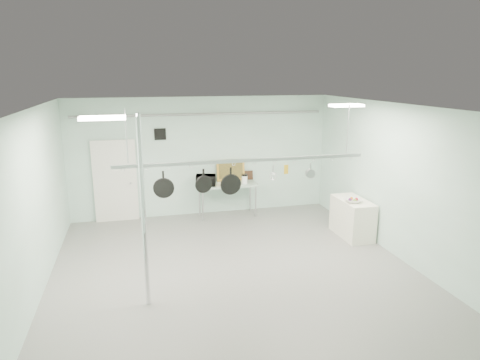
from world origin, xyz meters
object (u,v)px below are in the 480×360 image
object	(u,v)px
side_cabinet	(352,218)
coffee_canister	(245,180)
prep_table	(227,186)
microwave	(206,180)
skillet_left	(164,185)
chrome_pole	(144,214)
skillet_right	(231,181)
skillet_mid	(204,181)
pot_rack	(244,159)
fruit_bowl	(353,201)

from	to	relation	value
side_cabinet	coffee_canister	bearing A→B (deg)	135.51
prep_table	microwave	distance (m)	0.63
microwave	skillet_left	bearing A→B (deg)	80.22
chrome_pole	skillet_left	distance (m)	1.01
coffee_canister	skillet_right	distance (m)	3.45
microwave	coffee_canister	size ratio (longest dim) A/B	2.31
microwave	skillet_mid	bearing A→B (deg)	92.08
prep_table	skillet_left	size ratio (longest dim) A/B	3.13
prep_table	pot_rack	size ratio (longest dim) A/B	0.33
pot_rack	microwave	bearing A→B (deg)	93.32
side_cabinet	coffee_canister	distance (m)	3.00
prep_table	skillet_right	distance (m)	3.51
prep_table	fruit_bowl	xyz separation A→B (m)	(2.44, -2.39, 0.11)
microwave	skillet_mid	size ratio (longest dim) A/B	1.14
side_cabinet	fruit_bowl	world-z (taller)	fruit_bowl
skillet_mid	pot_rack	bearing A→B (deg)	-10.31
fruit_bowl	skillet_mid	bearing A→B (deg)	-165.79
prep_table	side_cabinet	xyz separation A→B (m)	(2.55, -2.20, -0.38)
side_cabinet	skillet_right	size ratio (longest dim) A/B	2.26
side_cabinet	skillet_mid	distance (m)	4.13
side_cabinet	skillet_right	world-z (taller)	skillet_right
skillet_left	fruit_bowl	bearing A→B (deg)	18.15
pot_rack	fruit_bowl	bearing A→B (deg)	17.86
skillet_right	side_cabinet	bearing A→B (deg)	16.17
pot_rack	coffee_canister	xyz separation A→B (m)	(0.85, 3.17, -1.21)
microwave	skillet_left	xyz separation A→B (m)	(-1.32, -3.25, 0.78)
fruit_bowl	skillet_right	distance (m)	3.34
microwave	coffee_canister	distance (m)	1.04
fruit_bowl	coffee_canister	bearing A→B (deg)	131.47
prep_table	skillet_mid	xyz separation A→B (m)	(-1.17, -3.30, 1.03)
chrome_pole	prep_table	distance (m)	4.85
skillet_mid	skillet_right	xyz separation A→B (m)	(0.51, 0.00, -0.04)
pot_rack	skillet_mid	size ratio (longest dim) A/B	10.65
prep_table	fruit_bowl	size ratio (longest dim) A/B	4.36
prep_table	skillet_mid	bearing A→B (deg)	-109.57
chrome_pole	skillet_right	xyz separation A→B (m)	(1.64, 0.90, 0.22)
chrome_pole	coffee_canister	world-z (taller)	chrome_pole
microwave	fruit_bowl	size ratio (longest dim) A/B	1.40
skillet_right	skillet_left	bearing A→B (deg)	177.24
chrome_pole	microwave	distance (m)	4.52
pot_rack	coffee_canister	size ratio (longest dim) A/B	21.56
side_cabinet	skillet_left	bearing A→B (deg)	-166.13
chrome_pole	skillet_mid	distance (m)	1.47
chrome_pole	fruit_bowl	xyz separation A→B (m)	(4.74, 1.81, -0.65)
fruit_bowl	side_cabinet	bearing A→B (deg)	58.70
side_cabinet	pot_rack	world-z (taller)	pot_rack
microwave	skillet_mid	xyz separation A→B (m)	(-0.58, -3.25, 0.81)
side_cabinet	chrome_pole	bearing A→B (deg)	-157.59
chrome_pole	pot_rack	distance (m)	2.19
chrome_pole	skillet_right	distance (m)	1.88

